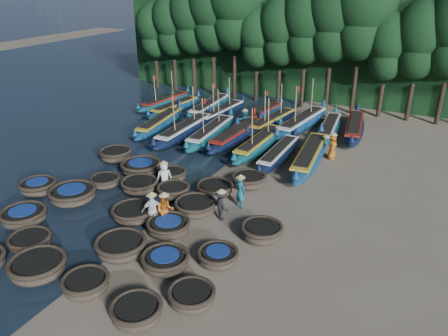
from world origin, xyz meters
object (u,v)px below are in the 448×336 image
at_px(coracle_23, 215,189).
at_px(long_boat_6, 259,144).
at_px(coracle_7, 121,246).
at_px(coracle_21, 141,167).
at_px(coracle_4, 136,312).
at_px(fisherman_3, 221,204).
at_px(coracle_15, 105,181).
at_px(long_boat_13, 261,115).
at_px(coracle_16, 140,185).
at_px(long_boat_17, 354,128).
at_px(coracle_12, 133,213).
at_px(long_boat_4, 211,132).
at_px(long_boat_11, 210,107).
at_px(coracle_10, 38,187).
at_px(long_boat_15, 302,123).
at_px(coracle_19, 262,231).
at_px(long_boat_5, 237,135).
at_px(long_boat_14, 272,122).
at_px(coracle_2, 38,267).
at_px(long_boat_9, 165,102).
at_px(coracle_13, 168,226).
at_px(fisherman_2, 165,210).
at_px(fisherman_4, 153,209).
at_px(coracle_17, 173,191).
at_px(long_boat_8, 310,156).
at_px(long_boat_16, 329,129).
at_px(coracle_3, 86,284).
at_px(long_boat_12, 222,113).
at_px(long_boat_7, 279,154).
at_px(coracle_8, 165,261).
at_px(long_boat_2, 160,123).
at_px(fisherman_6, 333,146).
at_px(coracle_6, 30,241).
at_px(fisherman_0, 164,176).
at_px(coracle_22, 172,175).
at_px(coracle_24, 249,180).
at_px(fisherman_1, 240,190).

height_order(coracle_23, long_boat_6, long_boat_6).
distance_m(coracle_7, coracle_21, 8.44).
bearing_deg(coracle_4, fisherman_3, 94.27).
relative_size(coracle_15, long_boat_13, 0.28).
distance_m(coracle_16, long_boat_17, 17.54).
height_order(coracle_12, long_boat_4, long_boat_4).
distance_m(coracle_7, long_boat_11, 21.47).
height_order(coracle_10, long_boat_6, long_boat_6).
bearing_deg(long_boat_15, coracle_19, -72.04).
distance_m(long_boat_6, long_boat_11, 9.69).
height_order(long_boat_5, long_boat_14, long_boat_14).
distance_m(coracle_2, long_boat_9, 24.64).
bearing_deg(coracle_13, fisherman_2, 136.11).
height_order(long_boat_5, fisherman_4, fisherman_4).
distance_m(coracle_17, long_boat_17, 16.34).
height_order(long_boat_8, long_boat_16, long_boat_8).
bearing_deg(coracle_19, long_boat_9, 135.29).
bearing_deg(long_boat_8, coracle_3, -110.32).
bearing_deg(coracle_23, coracle_4, -77.90).
bearing_deg(coracle_13, long_boat_12, 109.35).
relative_size(long_boat_15, long_boat_16, 1.17).
bearing_deg(long_boat_7, long_boat_13, 119.84).
bearing_deg(coracle_8, coracle_17, 120.21).
bearing_deg(long_boat_2, long_boat_6, -12.24).
bearing_deg(long_boat_8, coracle_10, -144.59).
distance_m(coracle_13, fisherman_6, 13.41).
relative_size(coracle_13, long_boat_8, 0.25).
bearing_deg(coracle_6, coracle_3, -14.43).
distance_m(coracle_4, long_boat_13, 23.87).
distance_m(long_boat_11, fisherman_3, 18.17).
xyz_separation_m(coracle_13, fisherman_4, (-1.00, 0.19, 0.56)).
bearing_deg(coracle_7, long_boat_17, 74.37).
distance_m(coracle_8, long_boat_9, 24.30).
height_order(coracle_7, fisherman_0, fisherman_0).
distance_m(long_boat_4, long_boat_11, 6.70).
relative_size(coracle_4, coracle_22, 1.27).
bearing_deg(coracle_23, fisherman_6, 61.16).
relative_size(coracle_3, coracle_7, 0.77).
height_order(coracle_2, fisherman_4, fisherman_4).
xyz_separation_m(coracle_7, fisherman_4, (-0.14, 2.61, 0.50)).
height_order(coracle_24, long_boat_4, long_boat_4).
bearing_deg(long_boat_13, long_boat_16, -2.15).
relative_size(coracle_4, long_boat_12, 0.30).
bearing_deg(coracle_24, long_boat_5, 120.98).
distance_m(coracle_24, long_boat_8, 5.17).
bearing_deg(coracle_7, coracle_16, 119.48).
relative_size(fisherman_2, fisherman_3, 1.10).
bearing_deg(fisherman_6, fisherman_1, 149.34).
xyz_separation_m(coracle_3, long_boat_9, (-11.76, 22.72, 0.08)).
height_order(coracle_6, coracle_19, coracle_19).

